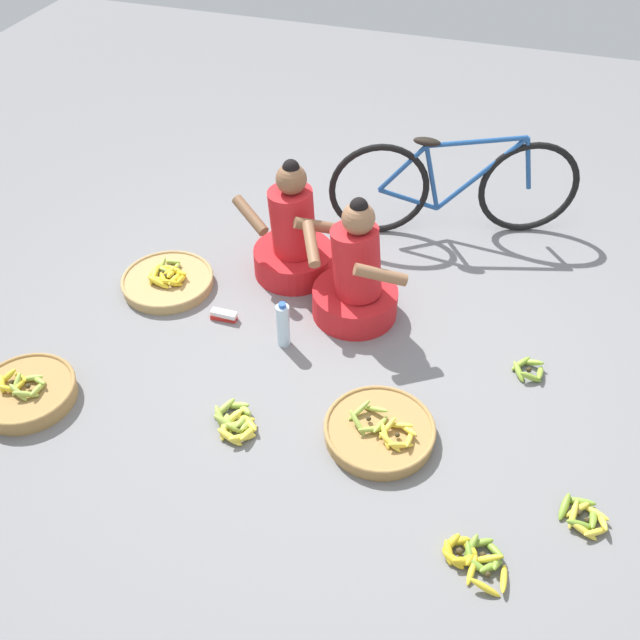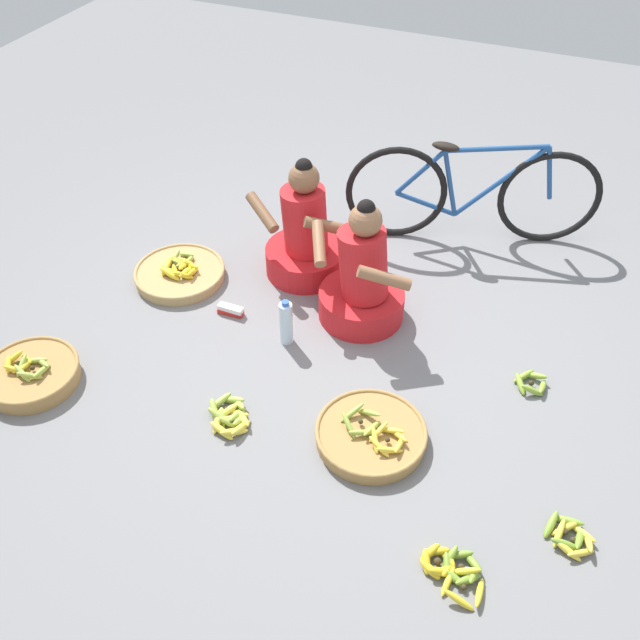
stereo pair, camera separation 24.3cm
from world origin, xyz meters
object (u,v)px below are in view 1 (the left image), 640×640
at_px(loose_bananas_near_vendor, 474,557).
at_px(loose_bananas_near_bicycle, 236,422).
at_px(loose_bananas_back_left, 528,369).
at_px(banana_basket_front_right, 380,431).
at_px(banana_basket_front_center, 168,281).
at_px(bicycle_leaning, 454,187).
at_px(vendor_woman_behind, 293,239).
at_px(vendor_woman_front, 355,279).
at_px(water_bottle, 283,325).
at_px(loose_bananas_front_left, 584,516).
at_px(packet_carton_stack, 224,316).
at_px(banana_basket_mid_right, 27,392).

xyz_separation_m(loose_bananas_near_vendor, loose_bananas_near_bicycle, (-1.30, 0.39, 0.00)).
xyz_separation_m(loose_bananas_near_vendor, loose_bananas_back_left, (0.12, 1.24, 0.00)).
height_order(banana_basket_front_right, loose_bananas_near_vendor, banana_basket_front_right).
height_order(banana_basket_front_center, loose_bananas_back_left, banana_basket_front_center).
bearing_deg(bicycle_leaning, loose_bananas_near_bicycle, -109.31).
xyz_separation_m(banana_basket_front_right, loose_bananas_near_bicycle, (-0.73, -0.16, -0.02)).
bearing_deg(bicycle_leaning, vendor_woman_behind, -138.49).
distance_m(banana_basket_front_right, loose_bananas_near_vendor, 0.79).
bearing_deg(vendor_woman_front, water_bottle, -129.87).
relative_size(loose_bananas_near_bicycle, loose_bananas_front_left, 1.25).
bearing_deg(loose_bananas_back_left, vendor_woman_behind, 163.21).
xyz_separation_m(bicycle_leaning, packet_carton_stack, (-1.14, -1.36, -0.33)).
xyz_separation_m(loose_bananas_near_bicycle, water_bottle, (0.02, 0.66, 0.11)).
distance_m(vendor_woman_behind, loose_bananas_near_vendor, 2.25).
xyz_separation_m(bicycle_leaning, loose_bananas_back_left, (0.68, -1.25, -0.33)).
bearing_deg(packet_carton_stack, banana_basket_mid_right, -129.12).
distance_m(banana_basket_mid_right, water_bottle, 1.44).
xyz_separation_m(vendor_woman_behind, water_bottle, (0.17, -0.66, -0.12)).
bearing_deg(loose_bananas_front_left, loose_bananas_near_vendor, -141.49).
relative_size(loose_bananas_front_left, water_bottle, 0.80).
height_order(vendor_woman_front, banana_basket_front_center, vendor_woman_front).
height_order(vendor_woman_behind, banana_basket_front_center, vendor_woman_behind).
bearing_deg(vendor_woman_front, loose_bananas_near_bicycle, -108.18).
distance_m(banana_basket_front_center, loose_bananas_near_vendor, 2.54).
height_order(banana_basket_front_center, banana_basket_front_right, banana_basket_front_right).
distance_m(bicycle_leaning, banana_basket_mid_right, 2.97).
relative_size(bicycle_leaning, loose_bananas_near_bicycle, 5.32).
relative_size(bicycle_leaning, banana_basket_front_right, 2.82).
xyz_separation_m(bicycle_leaning, loose_bananas_near_vendor, (0.56, -2.50, -0.33)).
bearing_deg(loose_bananas_near_bicycle, loose_bananas_near_vendor, -16.82).
relative_size(vendor_woman_behind, packet_carton_stack, 5.01).
bearing_deg(vendor_woman_behind, loose_bananas_near_bicycle, -83.71).
relative_size(vendor_woman_front, loose_bananas_back_left, 3.99).
height_order(banana_basket_mid_right, banana_basket_front_right, banana_basket_mid_right).
bearing_deg(vendor_woman_front, loose_bananas_back_left, -10.32).
bearing_deg(banana_basket_front_center, vendor_woman_behind, 28.12).
height_order(loose_bananas_back_left, water_bottle, water_bottle).
bearing_deg(loose_bananas_near_bicycle, packet_carton_stack, 117.98).
relative_size(banana_basket_front_right, water_bottle, 1.88).
distance_m(loose_bananas_front_left, water_bottle, 1.87).
height_order(banana_basket_front_right, water_bottle, water_bottle).
relative_size(banana_basket_mid_right, loose_bananas_back_left, 2.57).
bearing_deg(bicycle_leaning, vendor_woman_front, -110.41).
distance_m(vendor_woman_front, banana_basket_front_center, 1.24).
distance_m(bicycle_leaning, loose_bananas_front_left, 2.39).
relative_size(vendor_woman_front, packet_carton_stack, 5.00).
bearing_deg(packet_carton_stack, loose_bananas_near_bicycle, -62.02).
bearing_deg(banana_basket_front_right, water_bottle, 144.35).
distance_m(banana_basket_mid_right, packet_carton_stack, 1.19).
distance_m(banana_basket_mid_right, banana_basket_front_center, 1.14).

